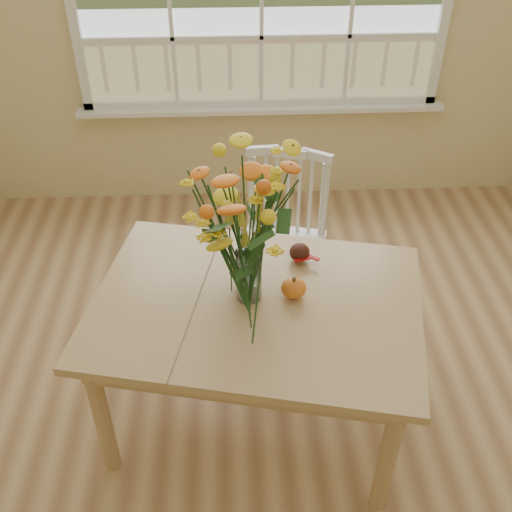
{
  "coord_description": "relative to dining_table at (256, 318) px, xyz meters",
  "views": [
    {
      "loc": [
        -0.21,
        -1.54,
        2.36
      ],
      "look_at": [
        -0.13,
        0.29,
        0.93
      ],
      "focal_mm": 42.0,
      "sensor_mm": 36.0,
      "label": 1
    }
  ],
  "objects": [
    {
      "name": "wall_back",
      "position": [
        0.13,
        1.98,
        0.73
      ],
      "size": [
        4.0,
        0.02,
        2.7
      ],
      "primitive_type": "cube",
      "color": "beige",
      "rests_on": "floor"
    },
    {
      "name": "turkey_figurine",
      "position": [
        -0.04,
        0.11,
        0.14
      ],
      "size": [
        0.1,
        0.09,
        0.12
      ],
      "rotation": [
        0.0,
        0.0,
        0.21
      ],
      "color": "#CCB78C",
      "rests_on": "dining_table"
    },
    {
      "name": "floor",
      "position": [
        0.13,
        -0.27,
        -0.63
      ],
      "size": [
        4.0,
        4.5,
        0.01
      ],
      "primitive_type": "cube",
      "color": "#996E4A",
      "rests_on": "ground"
    },
    {
      "name": "flower_vase",
      "position": [
        -0.03,
        0.03,
        0.44
      ],
      "size": [
        0.49,
        0.49,
        0.58
      ],
      "color": "white",
      "rests_on": "dining_table"
    },
    {
      "name": "dining_table",
      "position": [
        0.0,
        0.0,
        0.0
      ],
      "size": [
        1.5,
        1.21,
        0.71
      ],
      "rotation": [
        0.0,
        0.0,
        -0.21
      ],
      "color": "tan",
      "rests_on": "floor"
    },
    {
      "name": "dark_gourd",
      "position": [
        0.2,
        0.26,
        0.13
      ],
      "size": [
        0.13,
        0.09,
        0.08
      ],
      "color": "#38160F",
      "rests_on": "dining_table"
    },
    {
      "name": "windsor_chair",
      "position": [
        0.18,
        0.75,
        -0.1
      ],
      "size": [
        0.52,
        0.51,
        0.94
      ],
      "rotation": [
        0.0,
        0.0,
        -0.25
      ],
      "color": "white",
      "rests_on": "floor"
    },
    {
      "name": "pumpkin",
      "position": [
        0.15,
        0.03,
        0.13
      ],
      "size": [
        0.1,
        0.1,
        0.08
      ],
      "primitive_type": "ellipsoid",
      "color": "orange",
      "rests_on": "dining_table"
    }
  ]
}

